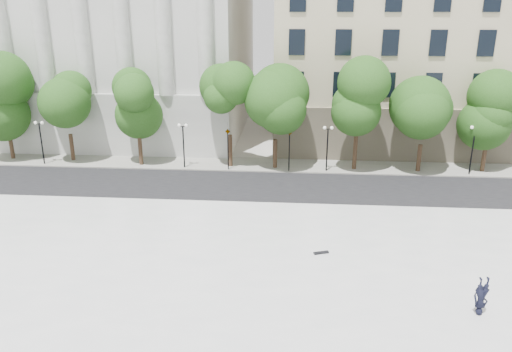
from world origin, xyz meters
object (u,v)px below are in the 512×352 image
(traffic_light_west, at_px, (228,129))
(person_lying, at_px, (479,309))
(traffic_light_east, at_px, (290,130))
(skateboard, at_px, (321,253))

(traffic_light_west, xyz_separation_m, person_lying, (14.25, -21.09, -3.02))
(traffic_light_east, bearing_deg, traffic_light_west, -180.00)
(person_lying, relative_size, skateboard, 2.14)
(person_lying, distance_m, skateboard, 8.70)
(traffic_light_west, relative_size, skateboard, 4.87)
(traffic_light_east, xyz_separation_m, person_lying, (8.96, -21.09, -3.00))
(traffic_light_west, bearing_deg, skateboard, -64.94)
(person_lying, height_order, skateboard, person_lying)
(traffic_light_west, xyz_separation_m, traffic_light_east, (5.30, 0.00, -0.02))
(traffic_light_west, relative_size, person_lying, 2.27)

